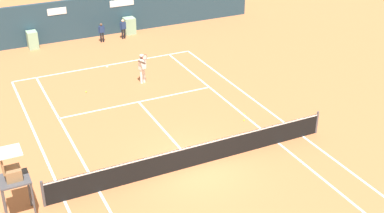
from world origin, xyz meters
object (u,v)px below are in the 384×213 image
object	(u,v)px
umpire_chair	(13,176)
tennis_ball_by_sideline	(244,114)
ball_kid_left_post	(123,28)
player_on_baseline	(142,66)
ball_kid_right_post	(102,31)
tennis_ball_mid_court	(86,92)
tennis_ball_near_service_line	(244,120)

from	to	relation	value
umpire_chair	tennis_ball_by_sideline	bearing A→B (deg)	105.94
ball_kid_left_post	umpire_chair	bearing A→B (deg)	52.47
player_on_baseline	ball_kid_right_post	world-z (taller)	player_on_baseline
ball_kid_right_post	tennis_ball_by_sideline	size ratio (longest dim) A/B	18.52
ball_kid_left_post	tennis_ball_mid_court	xyz separation A→B (m)	(-4.53, -7.03, -0.72)
umpire_chair	player_on_baseline	world-z (taller)	umpire_chair
tennis_ball_mid_court	ball_kid_right_post	bearing A→B (deg)	66.39
umpire_chair	tennis_ball_near_service_line	bearing A→B (deg)	103.56
tennis_ball_by_sideline	ball_kid_left_post	bearing A→B (deg)	97.08
umpire_chair	tennis_ball_mid_court	distance (m)	10.19
ball_kid_right_post	tennis_ball_by_sideline	distance (m)	13.10
tennis_ball_near_service_line	tennis_ball_by_sideline	bearing A→B (deg)	58.21
ball_kid_right_post	ball_kid_left_post	bearing A→B (deg)	-174.77
player_on_baseline	ball_kid_right_post	bearing A→B (deg)	-107.01
player_on_baseline	tennis_ball_mid_court	bearing A→B (deg)	-20.39
tennis_ball_mid_court	tennis_ball_near_service_line	bearing A→B (deg)	-47.43
ball_kid_right_post	tennis_ball_near_service_line	distance (m)	13.58
ball_kid_right_post	tennis_ball_by_sideline	xyz separation A→B (m)	(3.04, -12.72, -0.69)
ball_kid_right_post	tennis_ball_mid_court	distance (m)	7.70
ball_kid_right_post	tennis_ball_near_service_line	size ratio (longest dim) A/B	18.52
ball_kid_right_post	tennis_ball_mid_court	bearing A→B (deg)	71.62
ball_kid_right_post	tennis_ball_mid_court	world-z (taller)	ball_kid_right_post
tennis_ball_by_sideline	umpire_chair	bearing A→B (deg)	-164.06
umpire_chair	ball_kid_right_post	world-z (taller)	umpire_chair
player_on_baseline	tennis_ball_near_service_line	size ratio (longest dim) A/B	27.05
ball_kid_left_post	tennis_ball_near_service_line	world-z (taller)	ball_kid_left_post
umpire_chair	tennis_ball_near_service_line	distance (m)	11.01
umpire_chair	ball_kid_right_post	xyz separation A→B (m)	(7.90, 15.84, -0.97)
ball_kid_left_post	tennis_ball_mid_court	size ratio (longest dim) A/B	19.32
tennis_ball_by_sideline	tennis_ball_near_service_line	bearing A→B (deg)	-121.79
umpire_chair	tennis_ball_mid_court	xyz separation A→B (m)	(4.83, 8.82, -1.66)
umpire_chair	ball_kid_left_post	world-z (taller)	umpire_chair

